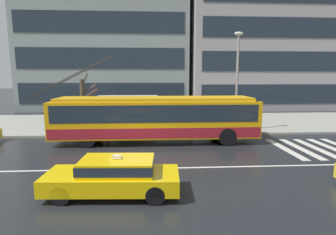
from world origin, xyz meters
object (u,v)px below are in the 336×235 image
at_px(trolleybus, 156,117).
at_px(pedestrian_waiting_by_pole, 213,109).
at_px(street_tree_bare, 84,102).
at_px(bus_shelter, 128,104).
at_px(pedestrian_approaching_curb, 108,109).
at_px(taxi_oncoming_near, 114,175).
at_px(pedestrian_at_shelter, 190,118).
at_px(street_lamp, 237,74).
at_px(pedestrian_walking_past, 122,109).

bearing_deg(trolleybus, pedestrian_waiting_by_pole, 38.74).
height_order(trolleybus, street_tree_bare, trolleybus).
xyz_separation_m(bus_shelter, pedestrian_approaching_curb, (-1.34, -0.51, -0.27)).
bearing_deg(street_tree_bare, taxi_oncoming_near, -71.71).
relative_size(taxi_oncoming_near, bus_shelter, 1.07).
distance_m(taxi_oncoming_near, pedestrian_approaching_curb, 10.50).
distance_m(trolleybus, taxi_oncoming_near, 7.61).
bearing_deg(pedestrian_waiting_by_pole, pedestrian_at_shelter, -152.70).
bearing_deg(pedestrian_approaching_curb, street_lamp, -3.39).
xyz_separation_m(trolleybus, street_tree_bare, (-5.11, 3.41, 0.64)).
relative_size(bus_shelter, street_tree_bare, 1.04).
distance_m(trolleybus, pedestrian_walking_past, 3.81).
xyz_separation_m(trolleybus, pedestrian_walking_past, (-2.33, 3.02, 0.17)).
height_order(trolleybus, pedestrian_walking_past, trolleybus).
bearing_deg(trolleybus, pedestrian_walking_past, 127.65).
bearing_deg(street_tree_bare, trolleybus, -33.69).
bearing_deg(pedestrian_walking_past, street_lamp, -4.75).
distance_m(pedestrian_walking_past, street_lamp, 8.42).
bearing_deg(bus_shelter, pedestrian_walking_past, -133.17).
distance_m(pedestrian_walking_past, pedestrian_waiting_by_pole, 6.69).
xyz_separation_m(pedestrian_approaching_curb, street_lamp, (9.01, -0.53, 2.44)).
distance_m(bus_shelter, pedestrian_waiting_by_pole, 6.33).
relative_size(bus_shelter, pedestrian_approaching_curb, 2.12).
distance_m(pedestrian_approaching_curb, pedestrian_waiting_by_pole, 7.69).
bearing_deg(pedestrian_waiting_by_pole, pedestrian_walking_past, -175.96).
distance_m(pedestrian_at_shelter, street_lamp, 4.48).
bearing_deg(pedestrian_waiting_by_pole, pedestrian_approaching_curb, -175.48).
bearing_deg(street_tree_bare, pedestrian_waiting_by_pole, 0.49).
xyz_separation_m(pedestrian_walking_past, pedestrian_waiting_by_pole, (6.68, 0.47, -0.07)).
bearing_deg(street_lamp, pedestrian_approaching_curb, 176.61).
bearing_deg(pedestrian_walking_past, pedestrian_approaching_curb, -172.24).
xyz_separation_m(taxi_oncoming_near, pedestrian_waiting_by_pole, (5.88, 10.90, 0.92)).
relative_size(taxi_oncoming_near, pedestrian_at_shelter, 2.88).
relative_size(trolleybus, taxi_oncoming_near, 2.94).
bearing_deg(pedestrian_at_shelter, taxi_oncoming_near, -111.95).
distance_m(taxi_oncoming_near, bus_shelter, 10.89).
relative_size(trolleybus, street_tree_bare, 3.29).
bearing_deg(pedestrian_walking_past, pedestrian_at_shelter, -5.94).
relative_size(bus_shelter, pedestrian_waiting_by_pole, 2.24).
bearing_deg(bus_shelter, pedestrian_approaching_curb, -159.08).
height_order(trolleybus, pedestrian_at_shelter, trolleybus).
bearing_deg(pedestrian_approaching_curb, trolleybus, -41.02).
relative_size(trolleybus, bus_shelter, 3.15).
xyz_separation_m(pedestrian_waiting_by_pole, street_lamp, (1.34, -1.14, 2.55)).
bearing_deg(pedestrian_approaching_curb, pedestrian_waiting_by_pole, 4.52).
height_order(bus_shelter, pedestrian_at_shelter, bus_shelter).
distance_m(pedestrian_waiting_by_pole, street_tree_bare, 9.48).
height_order(trolleybus, taxi_oncoming_near, trolleybus).
height_order(pedestrian_walking_past, street_tree_bare, street_tree_bare).
xyz_separation_m(pedestrian_walking_past, street_lamp, (8.02, -0.67, 2.48)).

